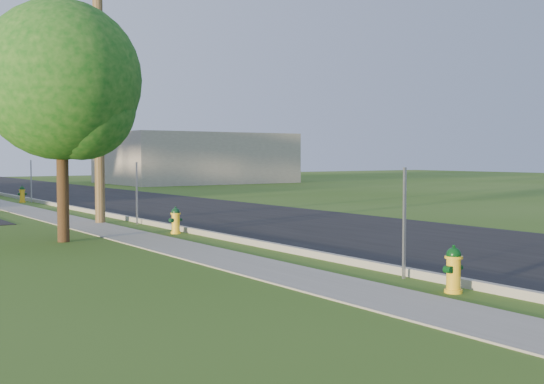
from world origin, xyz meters
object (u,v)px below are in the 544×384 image
(utility_pole_mid, at_px, (98,71))
(hydrant_near, at_px, (454,270))
(hydrant_mid, at_px, (176,220))
(hydrant_far, at_px, (22,194))
(tree_verge, at_px, (66,86))

(utility_pole_mid, height_order, hydrant_near, utility_pole_mid)
(hydrant_mid, height_order, hydrant_far, hydrant_far)
(utility_pole_mid, relative_size, hydrant_mid, 12.77)
(tree_verge, distance_m, hydrant_far, 16.40)
(hydrant_mid, bearing_deg, hydrant_near, -90.51)
(utility_pole_mid, height_order, hydrant_mid, utility_pole_mid)
(utility_pole_mid, bearing_deg, hydrant_near, -87.63)
(tree_verge, relative_size, hydrant_far, 7.70)
(hydrant_near, bearing_deg, utility_pole_mid, 92.37)
(hydrant_far, bearing_deg, tree_verge, -100.57)
(tree_verge, bearing_deg, hydrant_near, -73.26)
(hydrant_near, relative_size, hydrant_far, 0.97)
(hydrant_near, bearing_deg, hydrant_far, 90.14)
(tree_verge, height_order, hydrant_far, tree_verge)
(utility_pole_mid, height_order, hydrant_far, utility_pole_mid)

